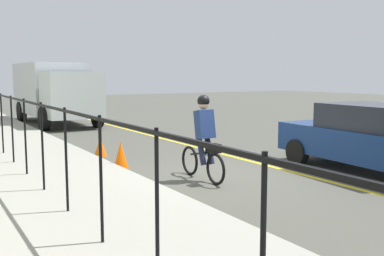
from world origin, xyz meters
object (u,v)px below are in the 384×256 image
(box_truck_background, at_px, (54,90))
(traffic_cone_far, at_px, (121,155))
(cyclist_lead, at_px, (204,138))
(patrol_sedan, at_px, (373,137))
(traffic_cone_near, at_px, (100,147))

(box_truck_background, xyz_separation_m, traffic_cone_far, (-10.92, 1.30, -1.22))
(cyclist_lead, xyz_separation_m, patrol_sedan, (-1.42, -3.66, -0.09))
(patrol_sedan, distance_m, traffic_cone_far, 5.86)
(traffic_cone_near, bearing_deg, patrol_sedan, -139.62)
(cyclist_lead, height_order, traffic_cone_near, cyclist_lead)
(traffic_cone_near, bearing_deg, box_truck_background, -7.14)
(cyclist_lead, height_order, box_truck_background, box_truck_background)
(patrol_sedan, distance_m, box_truck_background, 14.80)
(box_truck_background, distance_m, traffic_cone_far, 11.06)
(patrol_sedan, xyz_separation_m, traffic_cone_near, (5.32, 4.53, -0.56))
(box_truck_background, height_order, traffic_cone_far, box_truck_background)
(patrol_sedan, height_order, traffic_cone_far, patrol_sedan)
(patrol_sedan, bearing_deg, box_truck_background, 17.06)
(patrol_sedan, height_order, traffic_cone_near, patrol_sedan)
(cyclist_lead, xyz_separation_m, traffic_cone_near, (3.90, 0.87, -0.65))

